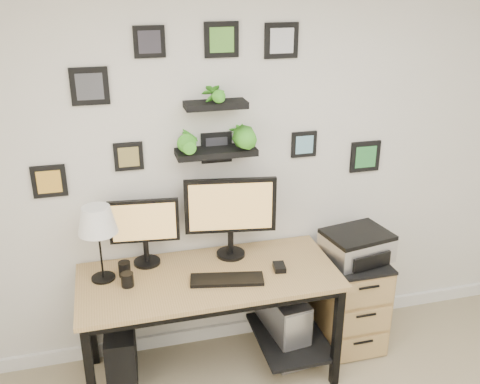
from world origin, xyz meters
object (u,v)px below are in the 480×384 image
object	(u,v)px
table_lamp	(97,222)
printer	(357,245)
desk	(214,288)
monitor_left	(144,227)
file_cabinet	(348,300)
monitor_right	(230,211)
pc_tower_grey	(283,323)
pc_tower_black	(121,354)
mug	(127,280)

from	to	relation	value
table_lamp	printer	xyz separation A→B (m)	(1.67, -0.03, -0.37)
desk	printer	bearing A→B (deg)	3.23
monitor_left	file_cabinet	xyz separation A→B (m)	(1.37, -0.15, -0.67)
file_cabinet	table_lamp	bearing A→B (deg)	178.99
desk	table_lamp	bearing A→B (deg)	172.56
monitor_right	file_cabinet	distance (m)	1.11
pc_tower_grey	file_cabinet	size ratio (longest dim) A/B	0.74
desk	pc_tower_black	size ratio (longest dim) A/B	3.86
monitor_left	monitor_right	distance (m)	0.55
pc_tower_black	mug	bearing A→B (deg)	-39.98
file_cabinet	printer	distance (m)	0.43
pc_tower_black	printer	bearing A→B (deg)	4.00
printer	monitor_left	bearing A→B (deg)	174.02
monitor_left	table_lamp	distance (m)	0.32
table_lamp	file_cabinet	size ratio (longest dim) A/B	0.71
desk	mug	world-z (taller)	mug
file_cabinet	desk	bearing A→B (deg)	-176.60
table_lamp	mug	xyz separation A→B (m)	(0.14, -0.12, -0.34)
monitor_right	printer	world-z (taller)	monitor_right
desk	monitor_right	distance (m)	0.50
desk	pc_tower_grey	distance (m)	0.63
mug	monitor_left	bearing A→B (deg)	59.94
desk	mug	bearing A→B (deg)	-176.36
pc_tower_black	desk	bearing A→B (deg)	-0.45
table_lamp	desk	bearing A→B (deg)	-7.44
table_lamp	printer	world-z (taller)	table_lamp
desk	printer	world-z (taller)	printer
monitor_right	mug	size ratio (longest dim) A/B	6.86
mug	pc_tower_black	bearing A→B (deg)	136.56
monitor_right	pc_tower_grey	size ratio (longest dim) A/B	1.17
desk	file_cabinet	size ratio (longest dim) A/B	2.39
monitor_left	monitor_right	world-z (taller)	monitor_right
desk	pc_tower_grey	size ratio (longest dim) A/B	3.21
monitor_right	pc_tower_black	xyz separation A→B (m)	(-0.76, -0.13, -0.87)
mug	printer	world-z (taller)	printer
printer	desk	bearing A→B (deg)	-176.77
file_cabinet	printer	bearing A→B (deg)	-2.82
pc_tower_grey	file_cabinet	bearing A→B (deg)	1.35
table_lamp	pc_tower_black	size ratio (longest dim) A/B	1.16
monitor_left	mug	xyz separation A→B (m)	(-0.14, -0.24, -0.22)
printer	file_cabinet	bearing A→B (deg)	177.18
desk	pc_tower_grey	world-z (taller)	desk
monitor_right	table_lamp	xyz separation A→B (m)	(-0.82, -0.08, 0.06)
monitor_left	file_cabinet	world-z (taller)	monitor_left
desk	monitor_left	bearing A→B (deg)	152.61
monitor_right	printer	size ratio (longest dim) A/B	1.23
pc_tower_grey	pc_tower_black	bearing A→B (deg)	-179.74
mug	pc_tower_grey	bearing A→B (deg)	4.51
monitor_right	file_cabinet	world-z (taller)	monitor_right
table_lamp	mug	bearing A→B (deg)	-41.11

